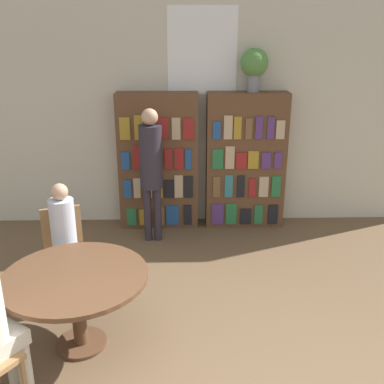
{
  "coord_description": "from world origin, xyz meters",
  "views": [
    {
      "loc": [
        -0.27,
        -2.17,
        2.61
      ],
      "look_at": [
        -0.17,
        2.13,
        1.05
      ],
      "focal_mm": 42.0,
      "sensor_mm": 36.0,
      "label": 1
    }
  ],
  "objects_px": {
    "seated_reader_left": "(65,238)",
    "flower_vase": "(254,65)",
    "bookshelf_left": "(158,162)",
    "bookshelf_right": "(245,161)",
    "reading_table": "(76,286)",
    "librarian_standing": "(151,163)",
    "chair_left_side": "(64,247)"
  },
  "relations": [
    {
      "from": "bookshelf_right",
      "to": "reading_table",
      "type": "height_order",
      "value": "bookshelf_right"
    },
    {
      "from": "bookshelf_left",
      "to": "bookshelf_right",
      "type": "distance_m",
      "value": 1.19
    },
    {
      "from": "chair_left_side",
      "to": "seated_reader_left",
      "type": "xyz_separation_m",
      "value": [
        0.06,
        -0.17,
        0.18
      ]
    },
    {
      "from": "reading_table",
      "to": "chair_left_side",
      "type": "relative_size",
      "value": 1.34
    },
    {
      "from": "bookshelf_left",
      "to": "chair_left_side",
      "type": "xyz_separation_m",
      "value": [
        -0.89,
        -1.71,
        -0.41
      ]
    },
    {
      "from": "chair_left_side",
      "to": "reading_table",
      "type": "bearing_deg",
      "value": 90.0
    },
    {
      "from": "bookshelf_right",
      "to": "chair_left_side",
      "type": "distance_m",
      "value": 2.72
    },
    {
      "from": "seated_reader_left",
      "to": "librarian_standing",
      "type": "distance_m",
      "value": 1.62
    },
    {
      "from": "reading_table",
      "to": "bookshelf_left",
      "type": "bearing_deg",
      "value": 77.55
    },
    {
      "from": "flower_vase",
      "to": "reading_table",
      "type": "height_order",
      "value": "flower_vase"
    },
    {
      "from": "librarian_standing",
      "to": "bookshelf_left",
      "type": "bearing_deg",
      "value": 83.0
    },
    {
      "from": "seated_reader_left",
      "to": "flower_vase",
      "type": "bearing_deg",
      "value": -157.52
    },
    {
      "from": "chair_left_side",
      "to": "librarian_standing",
      "type": "xyz_separation_m",
      "value": [
        0.83,
        1.21,
        0.54
      ]
    },
    {
      "from": "flower_vase",
      "to": "seated_reader_left",
      "type": "distance_m",
      "value": 3.18
    },
    {
      "from": "flower_vase",
      "to": "chair_left_side",
      "type": "distance_m",
      "value": 3.22
    },
    {
      "from": "reading_table",
      "to": "librarian_standing",
      "type": "relative_size",
      "value": 0.71
    },
    {
      "from": "reading_table",
      "to": "chair_left_side",
      "type": "distance_m",
      "value": 0.95
    },
    {
      "from": "bookshelf_left",
      "to": "librarian_standing",
      "type": "relative_size",
      "value": 1.07
    },
    {
      "from": "bookshelf_right",
      "to": "flower_vase",
      "type": "bearing_deg",
      "value": 4.64
    },
    {
      "from": "seated_reader_left",
      "to": "chair_left_side",
      "type": "bearing_deg",
      "value": -90.0
    },
    {
      "from": "reading_table",
      "to": "librarian_standing",
      "type": "bearing_deg",
      "value": 76.28
    },
    {
      "from": "bookshelf_left",
      "to": "librarian_standing",
      "type": "xyz_separation_m",
      "value": [
        -0.06,
        -0.5,
        0.13
      ]
    },
    {
      "from": "seated_reader_left",
      "to": "librarian_standing",
      "type": "relative_size",
      "value": 0.72
    },
    {
      "from": "reading_table",
      "to": "flower_vase",
      "type": "bearing_deg",
      "value": 55.01
    },
    {
      "from": "seated_reader_left",
      "to": "reading_table",
      "type": "bearing_deg",
      "value": 90.0
    },
    {
      "from": "flower_vase",
      "to": "seated_reader_left",
      "type": "bearing_deg",
      "value": -137.78
    },
    {
      "from": "librarian_standing",
      "to": "seated_reader_left",
      "type": "bearing_deg",
      "value": -119.12
    },
    {
      "from": "bookshelf_left",
      "to": "flower_vase",
      "type": "height_order",
      "value": "flower_vase"
    },
    {
      "from": "flower_vase",
      "to": "chair_left_side",
      "type": "bearing_deg",
      "value": -141.36
    },
    {
      "from": "bookshelf_left",
      "to": "chair_left_side",
      "type": "relative_size",
      "value": 2.04
    },
    {
      "from": "reading_table",
      "to": "librarian_standing",
      "type": "height_order",
      "value": "librarian_standing"
    },
    {
      "from": "flower_vase",
      "to": "seated_reader_left",
      "type": "relative_size",
      "value": 0.44
    }
  ]
}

